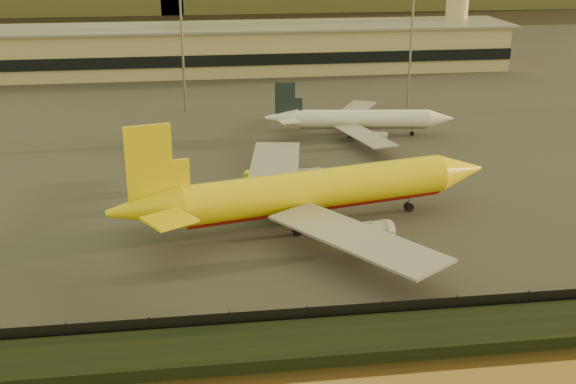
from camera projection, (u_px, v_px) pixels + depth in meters
name	position (u px, v px, depth m)	size (l,w,h in m)	color
ground	(273.00, 272.00, 86.48)	(900.00, 900.00, 0.00)	black
embankment	(293.00, 344.00, 70.46)	(320.00, 7.00, 1.40)	black
tarmac	(227.00, 95.00, 174.59)	(320.00, 220.00, 0.20)	#2D2D2D
perimeter_fence	(288.00, 318.00, 73.97)	(300.00, 0.05, 2.20)	black
terminal_building	(167.00, 51.00, 198.92)	(202.00, 25.00, 12.60)	tan
apron_light_masts	(301.00, 42.00, 152.48)	(152.20, 12.20, 25.40)	slate
dhl_cargo_jet	(311.00, 192.00, 97.77)	(54.29, 52.27, 16.33)	yellow
white_narrowbody_jet	(360.00, 120.00, 140.30)	(36.88, 35.72, 10.60)	white
gse_vehicle_yellow	(257.00, 177.00, 115.57)	(3.85, 1.73, 1.73)	yellow
gse_vehicle_white	(147.00, 188.00, 111.09)	(3.82, 1.72, 1.72)	white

